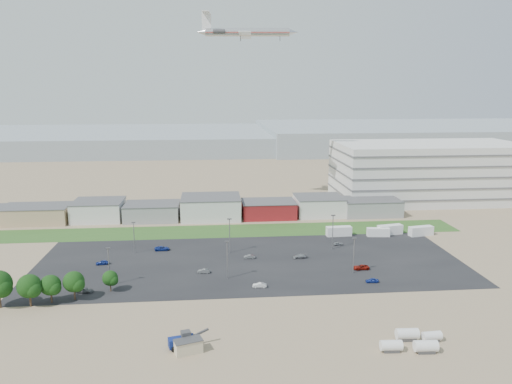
{
  "coord_description": "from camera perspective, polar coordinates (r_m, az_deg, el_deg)",
  "views": [
    {
      "loc": [
        -5.77,
        -114.43,
        48.24
      ],
      "look_at": [
        6.78,
        22.0,
        19.84
      ],
      "focal_mm": 35.0,
      "sensor_mm": 36.0,
      "label": 1
    }
  ],
  "objects": [
    {
      "name": "lightpole_back_m",
      "position": [
        149.5,
        -3.03,
        -5.01
      ],
      "size": [
        1.24,
        0.52,
        10.56
      ],
      "primitive_type": null,
      "color": "slate",
      "rests_on": "ground"
    },
    {
      "name": "telehandler",
      "position": [
        99.42,
        -8.52,
        -16.38
      ],
      "size": [
        8.26,
        4.55,
        3.27
      ],
      "primitive_type": null,
      "rotation": [
        0.0,
        0.0,
        0.26
      ],
      "color": "navy",
      "rests_on": "ground"
    },
    {
      "name": "box_trailer_d",
      "position": [
        176.44,
        18.33,
        -4.25
      ],
      "size": [
        8.59,
        4.01,
        3.1
      ],
      "primitive_type": null,
      "rotation": [
        0.0,
        0.0,
        0.18
      ],
      "color": "silver",
      "rests_on": "ground"
    },
    {
      "name": "storage_tank_sw",
      "position": [
        100.73,
        15.19,
        -16.56
      ],
      "size": [
        4.12,
        2.22,
        2.41
      ],
      "primitive_type": null,
      "rotation": [
        0.0,
        0.0,
        -0.05
      ],
      "color": "silver",
      "rests_on": "ground"
    },
    {
      "name": "parked_car_10",
      "position": [
        129.48,
        -19.06,
        -10.54
      ],
      "size": [
        4.54,
        2.3,
        1.26
      ],
      "primitive_type": "imported",
      "rotation": [
        0.0,
        0.0,
        1.45
      ],
      "color": "#595B5E",
      "rests_on": "ground"
    },
    {
      "name": "parked_car_4",
      "position": [
        135.48,
        -5.99,
        -8.97
      ],
      "size": [
        3.48,
        1.56,
        1.11
      ],
      "primitive_type": "imported",
      "rotation": [
        0.0,
        0.0,
        -1.69
      ],
      "color": "#595B5E",
      "rests_on": "ground"
    },
    {
      "name": "parking_lot",
      "position": [
        143.22,
        -0.64,
        -7.97
      ],
      "size": [
        120.0,
        50.0,
        0.01
      ],
      "primitive_type": "cube",
      "color": "black",
      "rests_on": "ground"
    },
    {
      "name": "tree_mid",
      "position": [
        125.18,
        -22.42,
        -10.03
      ],
      "size": [
        5.02,
        5.02,
        7.52
      ],
      "primitive_type": null,
      "color": "black",
      "rests_on": "ground"
    },
    {
      "name": "parked_car_13",
      "position": [
        125.62,
        0.41,
        -10.59
      ],
      "size": [
        3.56,
        1.55,
        1.14
      ],
      "primitive_type": "imported",
      "rotation": [
        0.0,
        0.0,
        -1.67
      ],
      "color": "silver",
      "rests_on": "ground"
    },
    {
      "name": "grass_strip",
      "position": [
        173.37,
        -3.15,
        -4.46
      ],
      "size": [
        160.0,
        16.0,
        0.02
      ],
      "primitive_type": "cube",
      "color": "#2C5620",
      "rests_on": "ground"
    },
    {
      "name": "portable_shed",
      "position": [
        97.84,
        -7.73,
        -17.07
      ],
      "size": [
        5.78,
        4.17,
        2.62
      ],
      "primitive_type": null,
      "rotation": [
        0.0,
        0.0,
        0.31
      ],
      "color": "#C7B896",
      "rests_on": "ground"
    },
    {
      "name": "box_trailer_c",
      "position": [
        174.75,
        15.06,
        -4.18
      ],
      "size": [
        8.92,
        4.36,
        3.21
      ],
      "primitive_type": null,
      "rotation": [
        0.0,
        0.0,
        0.2
      ],
      "color": "silver",
      "rests_on": "ground"
    },
    {
      "name": "parked_car_12",
      "position": [
        146.43,
        5.0,
        -7.33
      ],
      "size": [
        4.09,
        1.79,
        1.17
      ],
      "primitive_type": "imported",
      "rotation": [
        0.0,
        0.0,
        -1.53
      ],
      "color": "#A5A5AA",
      "rests_on": "ground"
    },
    {
      "name": "tree_left",
      "position": [
        124.84,
        -24.49,
        -10.01
      ],
      "size": [
        5.71,
        5.71,
        8.56
      ],
      "primitive_type": null,
      "color": "black",
      "rests_on": "ground"
    },
    {
      "name": "storage_tank_ne",
      "position": [
        106.62,
        19.46,
        -15.25
      ],
      "size": [
        3.76,
        2.06,
        2.19
      ],
      "primitive_type": null,
      "rotation": [
        0.0,
        0.0,
        0.07
      ],
      "color": "silver",
      "rests_on": "ground"
    },
    {
      "name": "ground",
      "position": [
        124.31,
        -2.22,
        -11.13
      ],
      "size": [
        700.0,
        700.0,
        0.0
      ],
      "primitive_type": "plane",
      "color": "#8C7759",
      "rests_on": "ground"
    },
    {
      "name": "parked_car_2",
      "position": [
        131.87,
        13.12,
        -9.81
      ],
      "size": [
        3.35,
        1.5,
        1.12
      ],
      "primitive_type": "imported",
      "rotation": [
        0.0,
        0.0,
        -1.63
      ],
      "color": "navy",
      "rests_on": "ground"
    },
    {
      "name": "storage_tank_se",
      "position": [
        102.17,
        18.83,
        -16.32
      ],
      "size": [
        4.4,
        2.36,
        2.58
      ],
      "primitive_type": null,
      "rotation": [
        0.0,
        0.0,
        -0.05
      ],
      "color": "silver",
      "rests_on": "ground"
    },
    {
      "name": "building_row",
      "position": [
        190.96,
        -8.49,
        -1.82
      ],
      "size": [
        170.0,
        20.0,
        8.0
      ],
      "primitive_type": null,
      "color": "silver",
      "rests_on": "ground"
    },
    {
      "name": "lightpole_front_m",
      "position": [
        129.85,
        -3.31,
        -7.75
      ],
      "size": [
        1.18,
        0.49,
        10.04
      ],
      "primitive_type": null,
      "color": "slate",
      "rests_on": "ground"
    },
    {
      "name": "parked_car_9",
      "position": [
        155.31,
        -10.68,
        -6.35
      ],
      "size": [
        4.65,
        2.35,
        1.26
      ],
      "primitive_type": "imported",
      "rotation": [
        0.0,
        0.0,
        1.63
      ],
      "color": "navy",
      "rests_on": "ground"
    },
    {
      "name": "airliner",
      "position": [
        205.22,
        -0.99,
        17.79
      ],
      "size": [
        42.38,
        30.73,
        11.88
      ],
      "primitive_type": null,
      "rotation": [
        0.0,
        0.0,
        -0.09
      ],
      "color": "silver"
    },
    {
      "name": "parked_car_0",
      "position": [
        140.17,
        11.9,
        -8.41
      ],
      "size": [
        4.47,
        2.08,
        1.24
      ],
      "primitive_type": "imported",
      "rotation": [
        0.0,
        0.0,
        -1.57
      ],
      "color": "maroon",
      "rests_on": "ground"
    },
    {
      "name": "lightpole_back_l",
      "position": [
        153.4,
        -13.76,
        -5.09
      ],
      "size": [
        1.13,
        0.47,
        9.57
      ],
      "primitive_type": null,
      "color": "slate",
      "rests_on": "ground"
    },
    {
      "name": "box_trailer_a",
      "position": [
        169.44,
        9.45,
        -4.44
      ],
      "size": [
        8.51,
        3.02,
        3.15
      ],
      "primitive_type": null,
      "rotation": [
        0.0,
        0.0,
        0.05
      ],
      "color": "silver",
      "rests_on": "ground"
    },
    {
      "name": "parked_car_8",
      "position": [
        159.6,
        9.37,
        -5.84
      ],
      "size": [
        3.31,
        1.64,
        1.09
      ],
      "primitive_type": "imported",
      "rotation": [
        0.0,
        0.0,
        1.68
      ],
      "color": "#A5A5AA",
      "rests_on": "ground"
    },
    {
      "name": "parked_car_5",
      "position": [
        147.25,
        -17.14,
        -7.7
      ],
      "size": [
        3.76,
        1.86,
        1.23
      ],
      "primitive_type": "imported",
      "rotation": [
        0.0,
        0.0,
        -1.46
      ],
      "color": "navy",
      "rests_on": "ground"
    },
    {
      "name": "parked_car_7",
      "position": [
        145.73,
        -0.76,
        -7.4
      ],
      "size": [
        3.38,
        1.42,
        1.09
      ],
      "primitive_type": "imported",
      "rotation": [
        0.0,
        0.0,
        -1.65
      ],
      "color": "#595B5E",
      "rests_on": "ground"
    },
    {
      "name": "tree_right",
      "position": [
        124.9,
        -20.1,
        -9.83
      ],
      "size": [
        5.2,
        5.2,
        7.8
      ],
      "primitive_type": null,
      "color": "black",
      "rests_on": "ground"
    },
    {
      "name": "hills_backdrop",
      "position": [
        434.07,
        0.83,
        5.92
      ],
      "size": [
        700.0,
        200.0,
        9.0
      ],
      "primitive_type": null,
      "color": "gray",
      "rests_on": "ground"
    },
    {
      "name": "parking_garage",
      "position": [
        233.04,
        19.1,
        2.24
      ],
      "size": [
        80.0,
        40.0,
        25.0
      ],
      "primitive_type": "cube",
      "color": "silver",
      "rests_on": "ground"
    },
    {
      "name": "lightpole_back_r",
      "position": [
        154.1,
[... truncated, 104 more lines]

